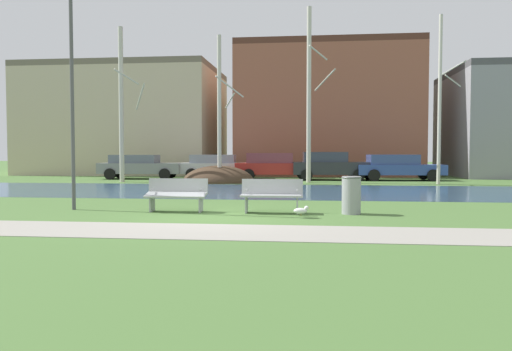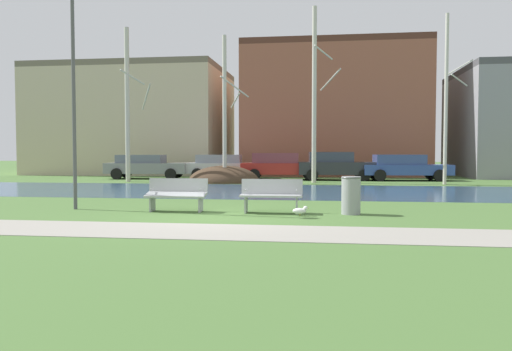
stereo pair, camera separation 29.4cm
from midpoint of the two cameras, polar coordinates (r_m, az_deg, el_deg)
ground_plane at (r=22.18m, az=0.09°, el=-1.41°), size 120.00×120.00×0.00m
paved_path_strip at (r=10.25m, az=-7.66°, el=-6.20°), size 60.00×1.99×0.01m
river_band at (r=20.61m, az=-0.41°, el=-1.72°), size 80.00×7.75×0.01m
soil_mound at (r=26.66m, az=-4.54°, el=-0.73°), size 3.73×3.49×1.73m
bench_left at (r=13.63m, az=-9.50°, el=-2.04°), size 1.62×0.61×0.87m
bench_right at (r=13.16m, az=1.15°, el=-2.17°), size 1.62×0.61×0.87m
trash_bin at (r=13.11m, az=10.00°, el=-2.11°), size 0.51×0.51×0.96m
seagull at (r=12.62m, az=4.42°, el=-3.94°), size 0.41×0.15×0.25m
streetlamp at (r=14.96m, az=-20.51°, el=11.72°), size 0.32×0.32×6.07m
birch_far_left at (r=27.66m, az=-15.09°, el=7.74°), size 1.45×2.29×8.05m
birch_left at (r=26.07m, az=-4.40°, el=7.50°), size 1.39×2.08×7.47m
birch_center_left at (r=26.44m, az=5.69°, el=9.07°), size 1.47×2.26×8.95m
birch_center at (r=26.40m, az=19.64°, el=8.10°), size 1.26×2.14×8.19m
parked_van_nearest_grey at (r=30.46m, az=-13.18°, el=1.04°), size 4.86×2.27×1.40m
parked_sedan_second_silver at (r=29.92m, az=-4.59°, el=1.09°), size 4.69×2.34×1.41m
parked_hatch_third_red at (r=28.86m, az=1.77°, el=1.11°), size 4.71×2.24×1.51m
parked_wagon_fourth_dark at (r=28.77m, az=7.92°, el=1.13°), size 4.39×2.27×1.57m
parked_suv_fifth_blue at (r=29.13m, az=15.28°, el=0.96°), size 4.86×2.27×1.43m
building_beige_block at (r=38.87m, az=-14.35°, el=5.89°), size 13.16×9.29×7.63m
building_brick_low at (r=36.48m, az=7.69°, el=7.05°), size 12.01×9.00×8.76m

